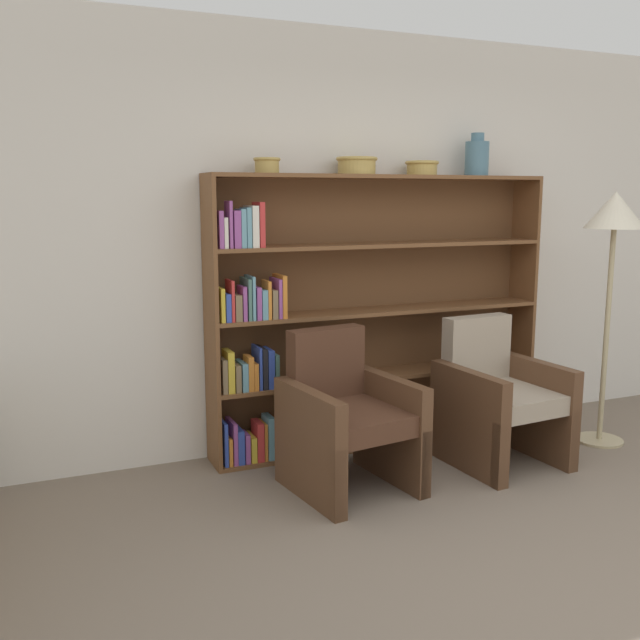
{
  "coord_description": "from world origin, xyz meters",
  "views": [
    {
      "loc": [
        -2.26,
        -1.97,
        1.69
      ],
      "look_at": [
        -0.62,
        1.9,
        0.95
      ],
      "focal_mm": 40.0,
      "sensor_mm": 36.0,
      "label": 1
    }
  ],
  "objects_px": {
    "bookshelf": "(352,317)",
    "armchair_leather": "(346,419)",
    "floor_lamp": "(614,227)",
    "bowl_copper": "(357,165)",
    "vase_tall": "(477,157)",
    "armchair_cushioned": "(498,399)",
    "bowl_stoneware": "(267,164)",
    "bowl_olive": "(422,167)"
  },
  "relations": [
    {
      "from": "bookshelf",
      "to": "armchair_leather",
      "type": "relative_size",
      "value": 2.6
    },
    {
      "from": "bookshelf",
      "to": "floor_lamp",
      "type": "height_order",
      "value": "bookshelf"
    },
    {
      "from": "bowl_copper",
      "to": "floor_lamp",
      "type": "distance_m",
      "value": 1.76
    },
    {
      "from": "armchair_leather",
      "to": "vase_tall",
      "type": "bearing_deg",
      "value": -162.22
    },
    {
      "from": "bookshelf",
      "to": "vase_tall",
      "type": "xyz_separation_m",
      "value": [
        0.93,
        -0.02,
        1.06
      ]
    },
    {
      "from": "floor_lamp",
      "to": "bowl_copper",
      "type": "bearing_deg",
      "value": 159.49
    },
    {
      "from": "armchair_cushioned",
      "to": "vase_tall",
      "type": "bearing_deg",
      "value": -112.42
    },
    {
      "from": "vase_tall",
      "to": "floor_lamp",
      "type": "relative_size",
      "value": 0.17
    },
    {
      "from": "bowl_stoneware",
      "to": "armchair_leather",
      "type": "relative_size",
      "value": 0.18
    },
    {
      "from": "bookshelf",
      "to": "bowl_stoneware",
      "type": "distance_m",
      "value": 1.15
    },
    {
      "from": "bookshelf",
      "to": "bowl_olive",
      "type": "relative_size",
      "value": 10.52
    },
    {
      "from": "bowl_copper",
      "to": "bowl_olive",
      "type": "height_order",
      "value": "bowl_copper"
    },
    {
      "from": "armchair_leather",
      "to": "armchair_cushioned",
      "type": "xyz_separation_m",
      "value": [
        1.07,
        0.0,
        0.0
      ]
    },
    {
      "from": "armchair_cushioned",
      "to": "floor_lamp",
      "type": "height_order",
      "value": "floor_lamp"
    },
    {
      "from": "bowl_stoneware",
      "to": "armchair_cushioned",
      "type": "height_order",
      "value": "bowl_stoneware"
    },
    {
      "from": "vase_tall",
      "to": "armchair_leather",
      "type": "xyz_separation_m",
      "value": [
        -1.27,
        -0.61,
        -1.54
      ]
    },
    {
      "from": "bowl_copper",
      "to": "armchair_cushioned",
      "type": "distance_m",
      "value": 1.75
    },
    {
      "from": "vase_tall",
      "to": "armchair_cushioned",
      "type": "bearing_deg",
      "value": -108.1
    },
    {
      "from": "bowl_olive",
      "to": "vase_tall",
      "type": "height_order",
      "value": "vase_tall"
    },
    {
      "from": "bookshelf",
      "to": "bowl_copper",
      "type": "bearing_deg",
      "value": -65.46
    },
    {
      "from": "bowl_stoneware",
      "to": "bowl_olive",
      "type": "distance_m",
      "value": 1.09
    },
    {
      "from": "bowl_stoneware",
      "to": "armchair_cushioned",
      "type": "bearing_deg",
      "value": -24.64
    },
    {
      "from": "bowl_stoneware",
      "to": "bowl_copper",
      "type": "relative_size",
      "value": 0.63
    },
    {
      "from": "bookshelf",
      "to": "vase_tall",
      "type": "relative_size",
      "value": 8.18
    },
    {
      "from": "floor_lamp",
      "to": "armchair_cushioned",
      "type": "bearing_deg",
      "value": -179.4
    },
    {
      "from": "bowl_stoneware",
      "to": "floor_lamp",
      "type": "bearing_deg",
      "value": -15.18
    },
    {
      "from": "bowl_stoneware",
      "to": "vase_tall",
      "type": "xyz_separation_m",
      "value": [
        1.52,
        0.0,
        0.07
      ]
    },
    {
      "from": "bowl_olive",
      "to": "bowl_copper",
      "type": "bearing_deg",
      "value": 180.0
    },
    {
      "from": "bowl_copper",
      "to": "armchair_cushioned",
      "type": "xyz_separation_m",
      "value": [
        0.72,
        -0.61,
        -1.47
      ]
    },
    {
      "from": "bowl_copper",
      "to": "armchair_leather",
      "type": "height_order",
      "value": "bowl_copper"
    },
    {
      "from": "bowl_olive",
      "to": "armchair_cushioned",
      "type": "height_order",
      "value": "bowl_olive"
    },
    {
      "from": "vase_tall",
      "to": "armchair_cushioned",
      "type": "relative_size",
      "value": 0.32
    },
    {
      "from": "floor_lamp",
      "to": "bookshelf",
      "type": "bearing_deg",
      "value": 158.85
    },
    {
      "from": "bowl_stoneware",
      "to": "vase_tall",
      "type": "bearing_deg",
      "value": 0.0
    },
    {
      "from": "armchair_leather",
      "to": "bowl_stoneware",
      "type": "bearing_deg",
      "value": -74.9
    },
    {
      "from": "bowl_stoneware",
      "to": "armchair_cushioned",
      "type": "relative_size",
      "value": 0.18
    },
    {
      "from": "floor_lamp",
      "to": "armchair_leather",
      "type": "bearing_deg",
      "value": -179.72
    },
    {
      "from": "bookshelf",
      "to": "bowl_copper",
      "type": "relative_size",
      "value": 8.86
    },
    {
      "from": "bookshelf",
      "to": "bowl_olive",
      "type": "xyz_separation_m",
      "value": [
        0.49,
        -0.02,
        0.99
      ]
    },
    {
      "from": "floor_lamp",
      "to": "bowl_stoneware",
      "type": "bearing_deg",
      "value": 164.82
    },
    {
      "from": "bowl_copper",
      "to": "armchair_leather",
      "type": "xyz_separation_m",
      "value": [
        -0.35,
        -0.61,
        -1.47
      ]
    },
    {
      "from": "bowl_copper",
      "to": "bookshelf",
      "type": "bearing_deg",
      "value": 114.54
    }
  ]
}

